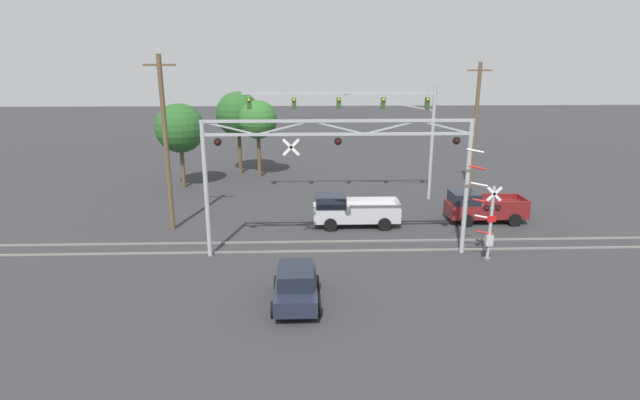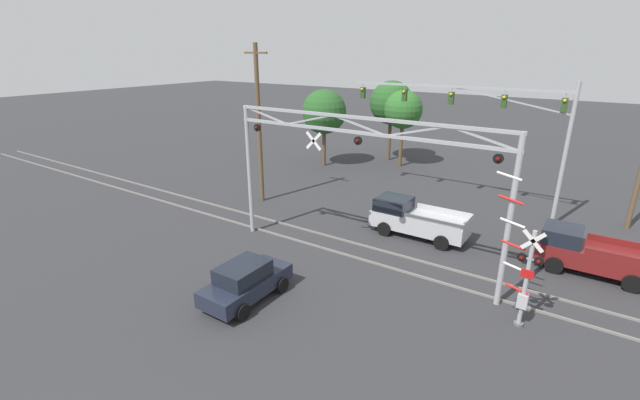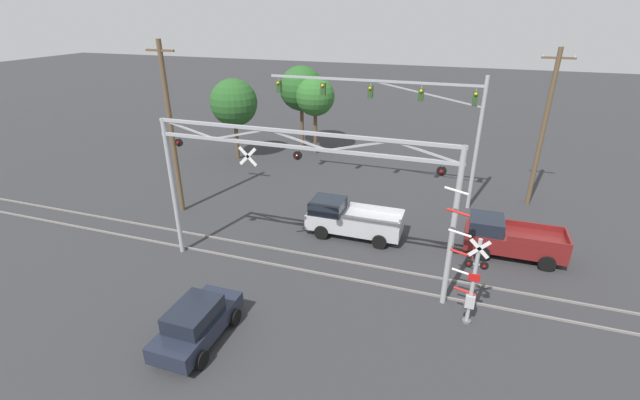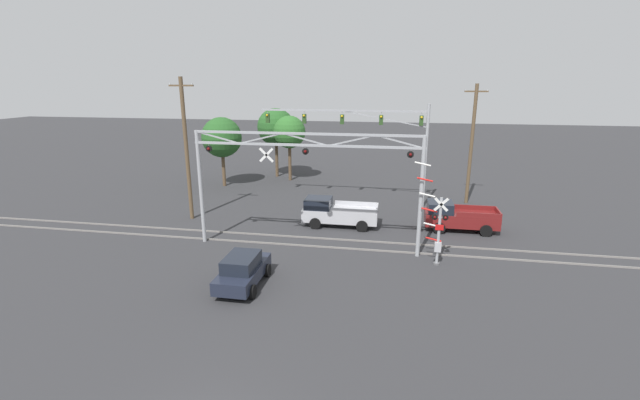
{
  "view_description": "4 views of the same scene",
  "coord_description": "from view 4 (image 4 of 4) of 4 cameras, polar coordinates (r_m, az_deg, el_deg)",
  "views": [
    {
      "loc": [
        -1.73,
        -9.29,
        9.96
      ],
      "look_at": [
        -0.84,
        16.88,
        2.49
      ],
      "focal_mm": 28.0,
      "sensor_mm": 36.0,
      "label": 1
    },
    {
      "loc": [
        8.99,
        -1.31,
        9.83
      ],
      "look_at": [
        -1.35,
        14.19,
        3.22
      ],
      "focal_mm": 24.0,
      "sensor_mm": 36.0,
      "label": 2
    },
    {
      "loc": [
        6.46,
        -0.86,
        11.69
      ],
      "look_at": [
        1.08,
        14.98,
        4.16
      ],
      "focal_mm": 24.0,
      "sensor_mm": 36.0,
      "label": 3
    },
    {
      "loc": [
        5.16,
        -8.71,
        9.9
      ],
      "look_at": [
        0.78,
        15.56,
        3.02
      ],
      "focal_mm": 24.0,
      "sensor_mm": 36.0,
      "label": 4
    }
  ],
  "objects": [
    {
      "name": "sedan_waiting",
      "position": [
        21.84,
        -10.27,
        -9.21
      ],
      "size": [
        1.99,
        4.02,
        1.65
      ],
      "color": "#1E2333",
      "rests_on": "ground_plane"
    },
    {
      "name": "background_tree_far_right_verge",
      "position": [
        45.46,
        -5.9,
        9.63
      ],
      "size": [
        3.87,
        3.87,
        7.2
      ],
      "color": "brown",
      "rests_on": "ground_plane"
    },
    {
      "name": "crossing_signal_mast",
      "position": [
        24.31,
        15.32,
        -3.92
      ],
      "size": [
        1.97,
        0.35,
        5.79
      ],
      "color": "#9EA0A5",
      "rests_on": "ground_plane"
    },
    {
      "name": "rail_track_near",
      "position": [
        26.63,
        -1.7,
        -6.12
      ],
      "size": [
        80.0,
        0.08,
        0.1
      ],
      "primitive_type": "cube",
      "color": "gray",
      "rests_on": "ground_plane"
    },
    {
      "name": "background_tree_beyond_span",
      "position": [
        43.56,
        -4.11,
        8.99
      ],
      "size": [
        3.26,
        3.26,
        6.58
      ],
      "color": "brown",
      "rests_on": "ground_plane"
    },
    {
      "name": "background_tree_far_left_verge",
      "position": [
        42.08,
        -12.97,
        8.13
      ],
      "size": [
        3.8,
        3.8,
        6.63
      ],
      "color": "brown",
      "rests_on": "ground_plane"
    },
    {
      "name": "traffic_signal_span",
      "position": [
        34.62,
        7.92,
        8.82
      ],
      "size": [
        13.49,
        0.39,
        8.22
      ],
      "color": "#9EA0A5",
      "rests_on": "ground_plane"
    },
    {
      "name": "pickup_truck_lead",
      "position": [
        30.14,
        2.21,
        -1.67
      ],
      "size": [
        5.22,
        2.21,
        1.95
      ],
      "color": "#B7B7BC",
      "rests_on": "ground_plane"
    },
    {
      "name": "utility_pole_right",
      "position": [
        37.08,
        19.56,
        7.11
      ],
      "size": [
        1.8,
        0.28,
        9.71
      ],
      "color": "brown",
      "rests_on": "ground_plane"
    },
    {
      "name": "crossing_gantry",
      "position": [
        24.96,
        -1.96,
        4.17
      ],
      "size": [
        13.53,
        0.28,
        7.07
      ],
      "color": "#9EA0A5",
      "rests_on": "ground_plane"
    },
    {
      "name": "rail_track_far",
      "position": [
        27.94,
        -1.09,
        -5.05
      ],
      "size": [
        80.0,
        0.08,
        0.1
      ],
      "primitive_type": "cube",
      "color": "gray",
      "rests_on": "ground_plane"
    },
    {
      "name": "utility_pole_left",
      "position": [
        32.19,
        -17.39,
        6.58
      ],
      "size": [
        1.8,
        0.28,
        10.19
      ],
      "color": "brown",
      "rests_on": "ground_plane"
    },
    {
      "name": "pickup_truck_following",
      "position": [
        30.68,
        17.84,
        -2.13
      ],
      "size": [
        4.82,
        2.21,
        1.95
      ],
      "color": "maroon",
      "rests_on": "ground_plane"
    }
  ]
}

